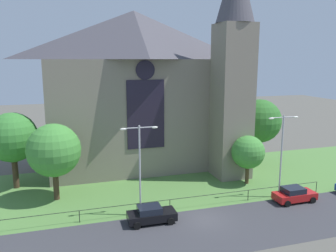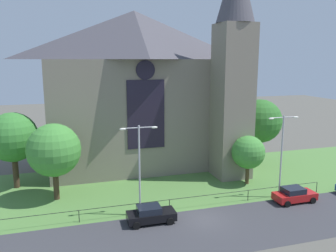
# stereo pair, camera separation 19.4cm
# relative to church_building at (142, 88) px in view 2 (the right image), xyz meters

# --- Properties ---
(ground) EXTENTS (160.00, 160.00, 0.00)m
(ground) POSITION_rel_church_building_xyz_m (1.69, -7.44, -10.27)
(ground) COLOR #56544C
(road_asphalt) EXTENTS (120.00, 8.00, 0.01)m
(road_asphalt) POSITION_rel_church_building_xyz_m (1.69, -19.44, -10.27)
(road_asphalt) COLOR #38383D
(road_asphalt) RESTS_ON ground
(grass_verge) EXTENTS (120.00, 20.00, 0.01)m
(grass_verge) POSITION_rel_church_building_xyz_m (1.69, -9.44, -10.27)
(grass_verge) COLOR #517F3D
(grass_verge) RESTS_ON ground
(church_building) EXTENTS (23.20, 16.20, 26.00)m
(church_building) POSITION_rel_church_building_xyz_m (0.00, 0.00, 0.00)
(church_building) COLOR gray
(church_building) RESTS_ON ground
(iron_railing) EXTENTS (32.99, 0.07, 1.13)m
(iron_railing) POSITION_rel_church_building_xyz_m (-0.77, -14.94, -9.29)
(iron_railing) COLOR black
(iron_railing) RESTS_ON ground
(tree_left_far) EXTENTS (5.39, 5.39, 8.41)m
(tree_left_far) POSITION_rel_church_building_xyz_m (-15.29, -4.32, -4.59)
(tree_left_far) COLOR #423021
(tree_left_far) RESTS_ON ground
(tree_left_near) EXTENTS (5.30, 5.30, 7.80)m
(tree_left_near) POSITION_rel_church_building_xyz_m (-10.97, -9.03, -5.14)
(tree_left_near) COLOR #423021
(tree_left_near) RESTS_ON ground
(tree_right_near) EXTENTS (3.75, 3.75, 5.59)m
(tree_right_near) POSITION_rel_church_building_xyz_m (9.80, -10.54, -6.58)
(tree_right_near) COLOR #4C3823
(tree_right_near) RESTS_ON ground
(tree_right_far) EXTENTS (5.81, 5.81, 8.79)m
(tree_right_far) POSITION_rel_church_building_xyz_m (15.13, -4.00, -4.41)
(tree_right_far) COLOR #4C3823
(tree_right_far) RESTS_ON ground
(streetlamp_near) EXTENTS (3.37, 0.26, 8.34)m
(streetlamp_near) POSITION_rel_church_building_xyz_m (-3.60, -15.04, -4.98)
(streetlamp_near) COLOR #B2B2B7
(streetlamp_near) RESTS_ON ground
(streetlamp_far) EXTENTS (3.37, 0.26, 8.55)m
(streetlamp_far) POSITION_rel_church_building_xyz_m (10.97, -15.04, -4.86)
(streetlamp_far) COLOR #B2B2B7
(streetlamp_far) RESTS_ON ground
(parked_car_black) EXTENTS (4.23, 2.08, 1.51)m
(parked_car_black) POSITION_rel_church_building_xyz_m (-3.02, -16.73, -9.53)
(parked_car_black) COLOR black
(parked_car_black) RESTS_ON ground
(parked_car_red) EXTENTS (4.22, 2.06, 1.51)m
(parked_car_red) POSITION_rel_church_building_xyz_m (11.73, -16.48, -9.53)
(parked_car_red) COLOR #B21919
(parked_car_red) RESTS_ON ground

